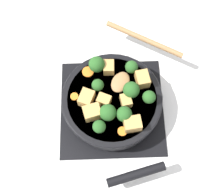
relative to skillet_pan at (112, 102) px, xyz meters
name	(u,v)px	position (x,y,z in m)	size (l,w,h in m)	color
ground_plane	(112,108)	(0.00, 0.00, -0.06)	(2.40, 2.40, 0.00)	white
front_burner_grate	(112,107)	(0.00, 0.00, -0.05)	(0.31, 0.31, 0.03)	black
skillet_pan	(112,102)	(0.00, 0.00, 0.00)	(0.29, 0.39, 0.06)	black
wooden_spoon	(135,56)	(0.07, 0.13, 0.03)	(0.23, 0.25, 0.02)	#A87A4C
tofu_cube_center_large	(126,101)	(0.04, -0.01, 0.04)	(0.04, 0.03, 0.03)	tan
tofu_cube_near_handle	(109,67)	(-0.01, 0.09, 0.04)	(0.04, 0.03, 0.03)	tan
tofu_cube_east_chunk	(104,100)	(-0.02, -0.01, 0.04)	(0.04, 0.03, 0.03)	tan
tofu_cube_west_chunk	(87,98)	(-0.07, 0.00, 0.04)	(0.04, 0.04, 0.04)	tan
tofu_cube_back_piece	(142,79)	(0.09, 0.05, 0.04)	(0.04, 0.04, 0.04)	tan
tofu_cube_front_piece	(92,112)	(-0.06, -0.05, 0.04)	(0.05, 0.04, 0.04)	tan
tofu_cube_mid_small	(133,124)	(0.05, -0.08, 0.04)	(0.05, 0.04, 0.04)	tan
broccoli_floret_near_spoon	(132,67)	(0.06, 0.08, 0.05)	(0.04, 0.04, 0.04)	#709956
broccoli_floret_center_top	(98,85)	(-0.04, 0.03, 0.05)	(0.03, 0.03, 0.04)	#709956
broccoli_floret_east_rim	(124,114)	(0.03, -0.06, 0.05)	(0.04, 0.04, 0.05)	#709956
broccoli_floret_west_rim	(99,127)	(-0.04, -0.09, 0.05)	(0.04, 0.04, 0.04)	#709956
broccoli_floret_north_edge	(108,113)	(-0.01, -0.05, 0.05)	(0.05, 0.05, 0.05)	#709956
broccoli_floret_south_cluster	(149,97)	(0.10, -0.01, 0.05)	(0.04, 0.04, 0.04)	#709956
broccoli_floret_mid_floret	(131,90)	(0.05, 0.01, 0.05)	(0.05, 0.05, 0.05)	#709956
broccoli_floret_small_inner	(97,64)	(-0.04, 0.09, 0.05)	(0.05, 0.05, 0.05)	#709956
carrot_slice_orange_thin	(88,72)	(-0.07, 0.09, 0.03)	(0.03, 0.03, 0.01)	orange
carrot_slice_near_center	(74,97)	(-0.11, 0.01, 0.03)	(0.02, 0.02, 0.01)	orange
carrot_slice_edge_slice	(122,131)	(0.02, -0.10, 0.03)	(0.03, 0.03, 0.01)	orange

